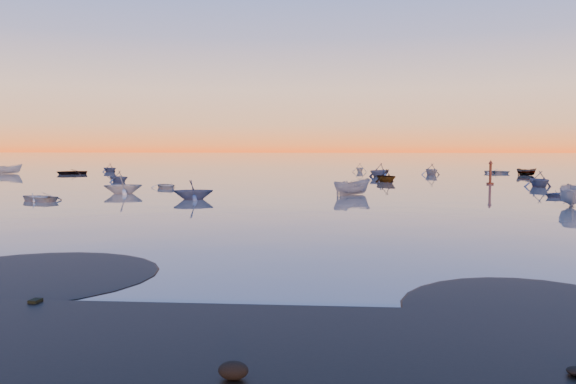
# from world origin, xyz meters

# --- Properties ---
(ground) EXTENTS (600.00, 600.00, 0.00)m
(ground) POSITION_xyz_m (0.00, 100.00, 0.00)
(ground) COLOR #6B6259
(ground) RESTS_ON ground
(mud_lobes) EXTENTS (140.00, 6.00, 0.07)m
(mud_lobes) POSITION_xyz_m (0.00, -1.00, 0.01)
(mud_lobes) COLOR black
(mud_lobes) RESTS_ON ground
(moored_fleet) EXTENTS (124.00, 58.00, 1.20)m
(moored_fleet) POSITION_xyz_m (0.00, 53.00, 0.00)
(moored_fleet) COLOR beige
(moored_fleet) RESTS_ON ground
(boat_near_left) EXTENTS (4.04, 3.28, 0.94)m
(boat_near_left) POSITION_xyz_m (-13.24, 41.12, 0.00)
(boat_near_left) COLOR beige
(boat_near_left) RESTS_ON ground
(boat_near_center) EXTENTS (3.97, 4.48, 1.47)m
(boat_near_center) POSITION_xyz_m (6.64, 34.27, 0.00)
(boat_near_center) COLOR gray
(boat_near_center) RESTS_ON ground
(channel_marker) EXTENTS (0.85, 0.85, 3.03)m
(channel_marker) POSITION_xyz_m (23.80, 50.57, 1.20)
(channel_marker) COLOR #471A0F
(channel_marker) RESTS_ON ground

